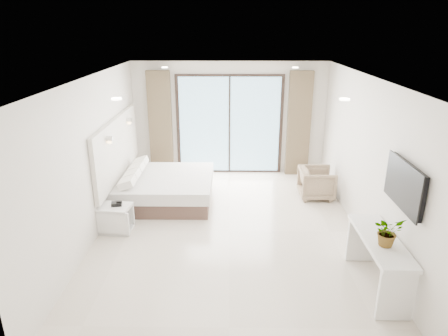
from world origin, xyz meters
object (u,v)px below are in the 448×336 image
at_px(console_desk, 379,252).
at_px(armchair, 317,182).
at_px(nightstand, 116,219).
at_px(bed, 164,188).

height_order(console_desk, armchair, console_desk).
bearing_deg(console_desk, nightstand, 158.78).
bearing_deg(console_desk, bed, 139.58).
bearing_deg(console_desk, armchair, 93.50).
distance_m(nightstand, armchair, 4.16).
height_order(bed, nightstand, bed).
distance_m(bed, console_desk, 4.46).
distance_m(nightstand, console_desk, 4.36).
xyz_separation_m(bed, console_desk, (3.39, -2.89, 0.27)).
relative_size(console_desk, armchair, 2.10).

